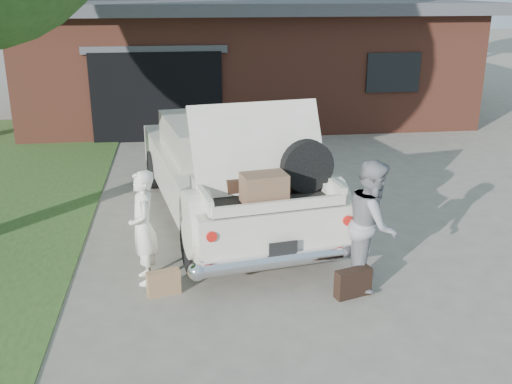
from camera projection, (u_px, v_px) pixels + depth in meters
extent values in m
plane|color=gray|center=(262.00, 287.00, 7.80)|extent=(90.00, 90.00, 0.00)
cube|color=brown|center=(243.00, 62.00, 18.20)|extent=(12.00, 7.00, 3.00)
cube|color=#4C4C51|center=(242.00, 5.00, 17.66)|extent=(12.80, 7.80, 0.30)
cube|color=black|center=(157.00, 97.00, 14.80)|extent=(3.20, 0.30, 2.20)
cube|color=#4C4C51|center=(155.00, 50.00, 14.35)|extent=(3.50, 0.12, 0.18)
cube|color=black|center=(393.00, 72.00, 15.30)|extent=(1.40, 0.08, 1.00)
cylinder|color=#38281E|center=(388.00, 6.00, 22.18)|extent=(0.44, 0.44, 5.99)
cube|color=silver|center=(227.00, 177.00, 9.99)|extent=(2.95, 5.74, 0.71)
cube|color=#ACA798|center=(222.00, 136.00, 10.08)|extent=(2.14, 2.46, 0.57)
cube|color=black|center=(209.00, 124.00, 11.02)|extent=(1.69, 0.37, 0.48)
cube|color=black|center=(238.00, 153.00, 9.15)|extent=(1.69, 0.37, 0.48)
cylinder|color=black|center=(193.00, 246.00, 8.15)|extent=(0.36, 0.75, 0.72)
cylinder|color=black|center=(324.00, 230.00, 8.68)|extent=(0.36, 0.75, 0.72)
cylinder|color=black|center=(155.00, 169.00, 11.51)|extent=(0.36, 0.75, 0.72)
cylinder|color=black|center=(251.00, 161.00, 12.04)|extent=(0.36, 0.75, 0.72)
cylinder|color=silver|center=(282.00, 260.00, 7.55)|extent=(2.24, 0.56, 0.20)
cylinder|color=#A5140F|center=(211.00, 236.00, 7.23)|extent=(0.15, 0.13, 0.13)
cylinder|color=#A5140F|center=(346.00, 220.00, 7.73)|extent=(0.15, 0.13, 0.13)
cube|color=black|center=(283.00, 249.00, 7.47)|extent=(0.37, 0.08, 0.19)
cube|color=black|center=(265.00, 195.00, 7.98)|extent=(1.87, 1.47, 0.04)
cube|color=silver|center=(201.00, 194.00, 7.71)|extent=(0.26, 1.20, 0.20)
cube|color=silver|center=(326.00, 182.00, 8.19)|extent=(0.26, 1.20, 0.20)
cube|color=silver|center=(280.00, 206.00, 7.42)|extent=(1.74, 0.35, 0.13)
cube|color=silver|center=(259.00, 147.00, 8.08)|extent=(1.91, 0.90, 1.14)
cube|color=#3D261A|center=(247.00, 183.00, 8.10)|extent=(0.70, 0.52, 0.21)
cube|color=brown|center=(264.00, 189.00, 7.58)|extent=(0.62, 0.46, 0.39)
cube|color=black|center=(277.00, 183.00, 8.13)|extent=(0.62, 0.46, 0.18)
cylinder|color=black|center=(307.00, 166.00, 7.97)|extent=(0.73, 0.29, 0.71)
imported|color=white|center=(143.00, 228.00, 7.71)|extent=(0.44, 0.60, 1.52)
imported|color=gray|center=(372.00, 223.00, 7.64)|extent=(0.87, 0.98, 1.68)
cube|color=#99734E|center=(164.00, 283.00, 7.56)|extent=(0.44, 0.24, 0.32)
cube|color=black|center=(353.00, 283.00, 7.51)|extent=(0.50, 0.29, 0.37)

